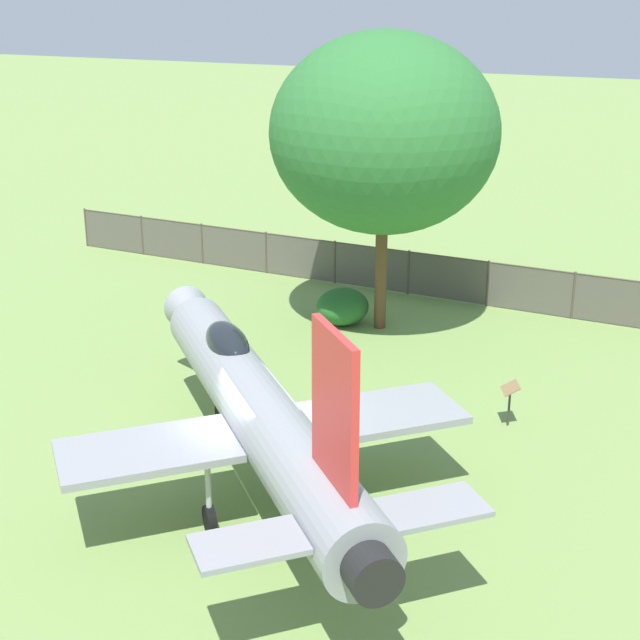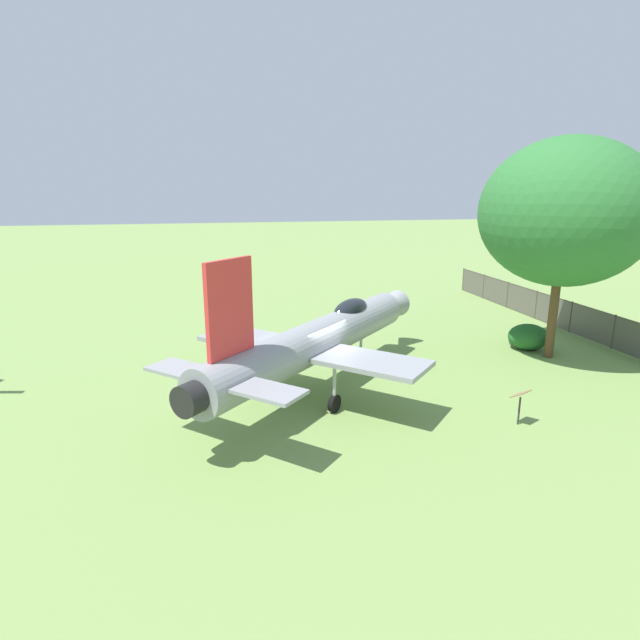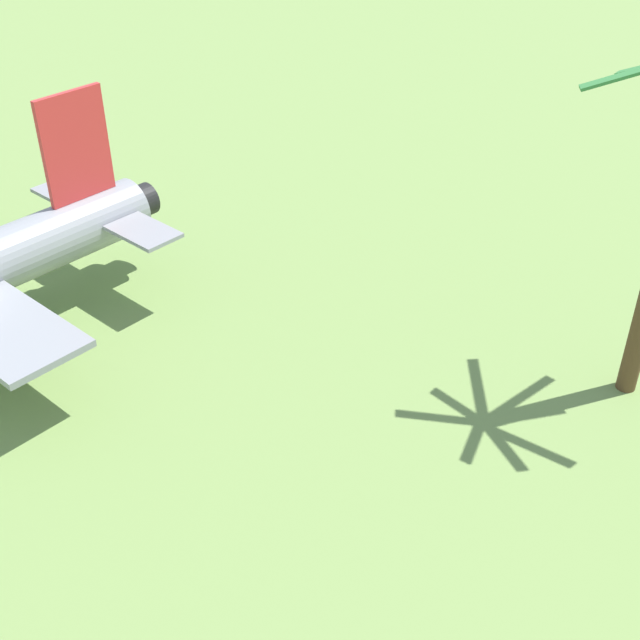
% 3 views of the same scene
% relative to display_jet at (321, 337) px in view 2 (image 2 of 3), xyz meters
% --- Properties ---
extents(ground_plane, '(200.00, 200.00, 0.00)m').
position_rel_display_jet_xyz_m(ground_plane, '(0.24, -0.24, -1.98)').
color(ground_plane, '#75934C').
extents(display_jet, '(11.22, 11.20, 5.33)m').
position_rel_display_jet_xyz_m(display_jet, '(0.00, 0.00, 0.00)').
color(display_jet, gray).
rests_on(display_jet, ground_plane).
extents(shade_tree, '(6.99, 6.83, 9.24)m').
position_rel_display_jet_xyz_m(shade_tree, '(-1.27, 10.56, 4.22)').
color(shade_tree, brown).
rests_on(shade_tree, ground_plane).
extents(perimeter_fence, '(32.00, 0.87, 1.62)m').
position_rel_display_jet_xyz_m(perimeter_fence, '(-0.16, 14.12, -1.13)').
color(perimeter_fence, '#4C4238').
rests_on(perimeter_fence, ground_plane).
extents(shrub_near_fence, '(1.68, 1.82, 1.16)m').
position_rel_display_jet_xyz_m(shrub_near_fence, '(-2.50, 10.37, -1.40)').
color(shrub_near_fence, '#235B26').
rests_on(shrub_near_fence, ground_plane).
extents(info_plaque, '(0.61, 0.71, 1.14)m').
position_rel_display_jet_xyz_m(info_plaque, '(4.29, 5.30, -1.13)').
color(info_plaque, '#333333').
rests_on(info_plaque, ground_plane).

